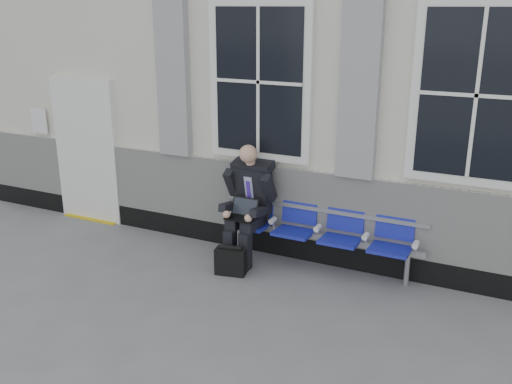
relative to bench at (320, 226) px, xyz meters
The scene contains 5 objects.
ground 1.92m from the bench, 46.10° to the right, with size 70.00×70.00×0.00m, color slate.
station_building 3.00m from the bench, 59.70° to the left, with size 14.40×4.40×4.49m.
bench is the anchor object (origin of this frame).
businessman 0.95m from the bench, behind, with size 0.63×0.84×1.51m.
briefcase 1.18m from the bench, 143.48° to the right, with size 0.40×0.23×0.38m.
Camera 1 is at (0.84, -4.91, 3.14)m, focal length 40.00 mm.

